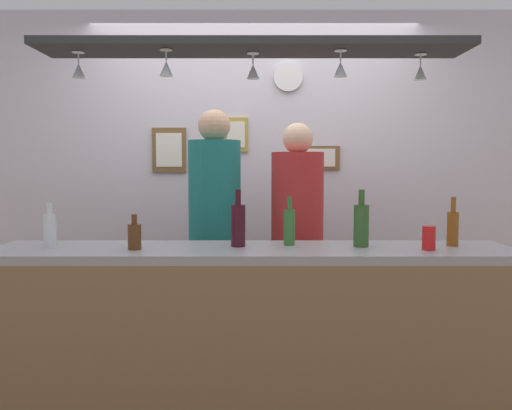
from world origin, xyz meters
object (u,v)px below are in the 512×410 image
object	(u,v)px
bottle_beer_green_import	(292,226)
bottle_beer_amber_tall	(456,227)
bottle_soda_clear	(53,230)
picture_frame_caricature	(172,150)
person_left_teal_shirt	(217,218)
bottle_wine_dark_red	(241,224)
picture_frame_lower_pair	(323,158)
bottle_beer_brown_stubby	(137,236)
drink_can	(432,238)
bottle_champagne_green	(364,224)
wall_clock	(291,77)
person_right_red_shirt	(300,226)
picture_frame_crest	(239,135)

from	to	relation	value
bottle_beer_green_import	bottle_beer_amber_tall	size ratio (longest dim) A/B	1.00
bottle_soda_clear	picture_frame_caricature	bearing A→B (deg)	74.10
person_left_teal_shirt	bottle_soda_clear	size ratio (longest dim) A/B	7.74
bottle_wine_dark_red	picture_frame_caricature	size ratio (longest dim) A/B	0.88
bottle_soda_clear	picture_frame_lower_pair	size ratio (longest dim) A/B	0.77
bottle_beer_brown_stubby	picture_frame_lower_pair	world-z (taller)	picture_frame_lower_pair
drink_can	picture_frame_lower_pair	distance (m)	1.59
bottle_beer_brown_stubby	bottle_champagne_green	bearing A→B (deg)	4.94
bottle_beer_green_import	bottle_soda_clear	bearing A→B (deg)	-176.05
drink_can	wall_clock	distance (m)	1.91
person_right_red_shirt	picture_frame_crest	xyz separation A→B (m)	(-0.42, 0.67, 0.63)
picture_frame_caricature	person_left_teal_shirt	bearing A→B (deg)	-59.07
bottle_beer_amber_tall	drink_can	distance (m)	0.23
drink_can	picture_frame_caricature	world-z (taller)	picture_frame_caricature
drink_can	picture_frame_caricature	xyz separation A→B (m)	(-1.54, 1.49, 0.48)
person_left_teal_shirt	drink_can	distance (m)	1.40
bottle_beer_green_import	drink_can	xyz separation A→B (m)	(0.69, -0.17, -0.04)
bottle_beer_brown_stubby	picture_frame_caricature	xyz separation A→B (m)	(-0.05, 1.47, 0.47)
person_right_red_shirt	bottle_champagne_green	size ratio (longest dim) A/B	5.65
bottle_champagne_green	wall_clock	bearing A→B (deg)	102.70
person_right_red_shirt	bottle_champagne_green	xyz separation A→B (m)	(0.28, -0.70, 0.09)
picture_frame_caricature	bottle_beer_green_import	bearing A→B (deg)	-57.22
bottle_champagne_green	picture_frame_crest	bearing A→B (deg)	117.25
bottle_beer_green_import	bottle_beer_brown_stubby	size ratio (longest dim) A/B	1.44
picture_frame_crest	wall_clock	world-z (taller)	wall_clock
drink_can	picture_frame_lower_pair	size ratio (longest dim) A/B	0.41
bottle_wine_dark_red	bottle_beer_brown_stubby	size ratio (longest dim) A/B	1.67
bottle_champagne_green	bottle_beer_amber_tall	bearing A→B (deg)	2.74
bottle_beer_brown_stubby	bottle_beer_amber_tall	bearing A→B (deg)	4.29
person_right_red_shirt	drink_can	distance (m)	1.02
bottle_champagne_green	bottle_beer_brown_stubby	bearing A→B (deg)	-175.06
bottle_soda_clear	bottle_beer_brown_stubby	distance (m)	0.46
person_left_teal_shirt	bottle_beer_brown_stubby	world-z (taller)	person_left_teal_shirt
bottle_beer_green_import	picture_frame_caricature	size ratio (longest dim) A/B	0.76
bottle_soda_clear	bottle_beer_amber_tall	bearing A→B (deg)	1.49
bottle_beer_green_import	bottle_wine_dark_red	bearing A→B (deg)	-169.62
bottle_wine_dark_red	wall_clock	size ratio (longest dim) A/B	1.36
bottle_soda_clear	bottle_wine_dark_red	world-z (taller)	bottle_wine_dark_red
bottle_soda_clear	bottle_beer_green_import	distance (m)	1.25
bottle_beer_brown_stubby	person_right_red_shirt	bearing A→B (deg)	42.27
person_right_red_shirt	bottle_champagne_green	distance (m)	0.76
bottle_soda_clear	picture_frame_caricature	distance (m)	1.53
person_right_red_shirt	bottle_beer_green_import	size ratio (longest dim) A/B	6.52
bottle_beer_amber_tall	picture_frame_lower_pair	world-z (taller)	picture_frame_lower_pair
person_left_teal_shirt	bottle_beer_green_import	xyz separation A→B (m)	(0.45, -0.65, 0.02)
bottle_beer_green_import	bottle_wine_dark_red	distance (m)	0.28
person_right_red_shirt	bottle_beer_amber_tall	xyz separation A→B (m)	(0.77, -0.68, 0.07)
person_right_red_shirt	bottle_beer_amber_tall	world-z (taller)	person_right_red_shirt
bottle_soda_clear	bottle_beer_green_import	bearing A→B (deg)	3.95
bottle_beer_amber_tall	picture_frame_caricature	world-z (taller)	picture_frame_caricature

